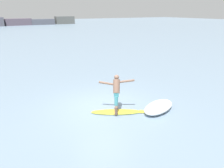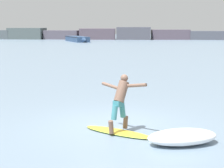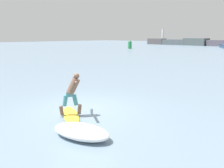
% 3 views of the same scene
% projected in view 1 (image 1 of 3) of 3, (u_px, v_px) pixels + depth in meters
% --- Properties ---
extents(ground_plane, '(200.00, 200.00, 0.00)m').
position_uv_depth(ground_plane, '(102.00, 107.00, 9.91)').
color(ground_plane, gray).
extents(surfboard, '(2.23, 1.54, 0.20)m').
position_uv_depth(surfboard, '(117.00, 112.00, 9.34)').
color(surfboard, yellow).
rests_on(surfboard, ground).
extents(surfer, '(1.30, 1.02, 1.55)m').
position_uv_depth(surfer, '(116.00, 90.00, 9.13)').
color(surfer, brown).
rests_on(surfer, surfboard).
extents(wave_foam_at_tail, '(1.99, 1.38, 0.38)m').
position_uv_depth(wave_foam_at_tail, '(159.00, 107.00, 9.43)').
color(wave_foam_at_tail, white).
rests_on(wave_foam_at_tail, ground).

